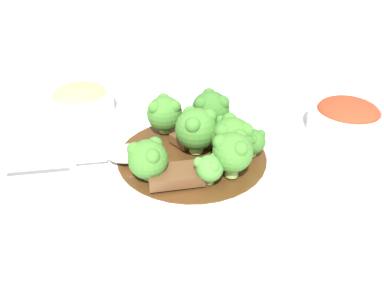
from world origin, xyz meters
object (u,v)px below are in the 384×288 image
Objects in this scene: beef_strip_1 at (175,175)px; side_bowl_appetizer at (81,100)px; broccoli_floret_0 at (165,113)px; serving_spoon at (120,156)px; broccoli_floret_4 at (253,141)px; broccoli_floret_6 at (232,137)px; broccoli_floret_3 at (211,109)px; beef_strip_0 at (149,156)px; broccoli_floret_5 at (210,168)px; side_bowl_kimchi at (347,117)px; broccoli_floret_7 at (227,129)px; broccoli_floret_1 at (196,128)px; broccoli_floret_8 at (233,151)px; beef_strip_2 at (188,137)px; main_plate at (192,159)px; broccoli_floret_2 at (148,158)px.

beef_strip_1 is 0.26m from side_bowl_appetizer.
serving_spoon is (-0.06, 0.06, -0.02)m from broccoli_floret_0.
broccoli_floret_0 is 1.46× the size of broccoli_floret_4.
broccoli_floret_3 is at bearing 12.94° from broccoli_floret_6.
beef_strip_1 reaches higher than beef_strip_0.
broccoli_floret_5 is (-0.12, 0.02, -0.02)m from broccoli_floret_3.
broccoli_floret_3 reaches higher than side_bowl_appetizer.
broccoli_floret_3 is 0.21m from side_bowl_kimchi.
broccoli_floret_7 is 0.37× the size of side_bowl_kimchi.
serving_spoon is (-0.02, 0.14, -0.02)m from broccoli_floret_7.
broccoli_floret_4 is 0.08m from broccoli_floret_5.
broccoli_floret_3 reaches higher than serving_spoon.
broccoli_floret_4 is at bearing -127.50° from side_bowl_appetizer.
broccoli_floret_7 reaches higher than side_bowl_appetizer.
beef_strip_1 is 0.07m from broccoli_floret_1.
side_bowl_kimchi is (0.07, -0.29, -0.00)m from beef_strip_0.
broccoli_floret_1 reaches higher than side_bowl_kimchi.
broccoli_floret_1 is at bearing -28.67° from beef_strip_1.
broccoli_floret_8 is (-0.10, -0.01, -0.00)m from broccoli_floret_3.
beef_strip_1 is 0.09m from broccoli_floret_6.
broccoli_floret_3 is 0.32× the size of serving_spoon.
broccoli_floret_0 is at bearing 55.73° from broccoli_floret_4.
serving_spoon reaches higher than beef_strip_2.
broccoli_floret_5 is 0.09m from broccoli_floret_7.
broccoli_floret_0 reaches higher than serving_spoon.
broccoli_floret_0 is (0.07, -0.03, 0.02)m from beef_strip_0.
broccoli_floret_6 is at bearing -111.57° from main_plate.
broccoli_floret_1 is 0.05m from broccoli_floret_6.
broccoli_floret_6 is (0.03, -0.11, 0.01)m from broccoli_floret_2.
broccoli_floret_2 is 1.37× the size of broccoli_floret_4.
beef_strip_2 is 1.09× the size of broccoli_floret_2.
broccoli_floret_8 is (-0.01, -0.10, 0.01)m from broccoli_floret_2.
main_plate is 8.62× the size of broccoli_floret_4.
broccoli_floret_1 is 0.55× the size of side_bowl_kimchi.
broccoli_floret_7 is at bearing -24.17° from broccoli_floret_5.
beef_strip_1 is at bearing 132.78° from broccoli_floret_7.
broccoli_floret_2 is 0.14m from broccoli_floret_4.
broccoli_floret_5 is (-0.06, -0.01, 0.03)m from main_plate.
broccoli_floret_0 is 0.14m from broccoli_floret_8.
side_bowl_kimchi is at bearing -78.98° from serving_spoon.
side_bowl_appetizer is at bearing 29.86° from beef_strip_0.
serving_spoon is at bearing 60.08° from broccoli_floret_5.
broccoli_floret_5 is at bearing -105.51° from broccoli_floret_2.
side_bowl_kimchi is (0.05, -0.19, -0.02)m from broccoli_floret_7.
broccoli_floret_1 is at bearing 5.58° from broccoli_floret_5.
broccoli_floret_7 is at bearing -47.22° from beef_strip_1.
side_bowl_appetizer is (0.22, 0.13, -0.00)m from beef_strip_1.
broccoli_floret_8 is 0.56× the size of side_bowl_appetizer.
broccoli_floret_5 is at bearing 128.93° from broccoli_floret_4.
broccoli_floret_8 is at bearing -69.09° from broccoli_floret_5.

